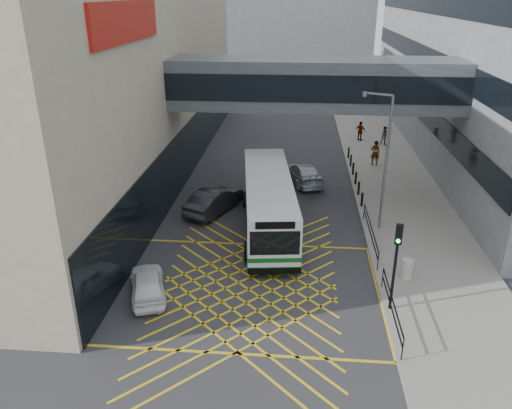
% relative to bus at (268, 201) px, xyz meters
% --- Properties ---
extents(ground, '(120.00, 120.00, 0.00)m').
position_rel_bus_xyz_m(ground, '(-0.48, -6.63, -1.70)').
color(ground, '#333335').
extents(building_whsmith, '(24.17, 42.00, 16.00)m').
position_rel_bus_xyz_m(building_whsmith, '(-18.46, 9.37, 6.29)').
color(building_whsmith, tan).
rests_on(building_whsmith, ground).
extents(building_far, '(28.00, 16.00, 18.00)m').
position_rel_bus_xyz_m(building_far, '(-2.48, 53.37, 7.30)').
color(building_far, gray).
rests_on(building_far, ground).
extents(skybridge, '(20.00, 4.10, 3.00)m').
position_rel_bus_xyz_m(skybridge, '(2.52, 5.37, 5.80)').
color(skybridge, '#474C52').
rests_on(skybridge, ground).
extents(pavement, '(6.00, 54.00, 0.16)m').
position_rel_bus_xyz_m(pavement, '(8.52, 8.37, -1.62)').
color(pavement, gray).
rests_on(pavement, ground).
extents(box_junction, '(12.00, 9.00, 0.01)m').
position_rel_bus_xyz_m(box_junction, '(-0.48, -6.63, -1.70)').
color(box_junction, gold).
rests_on(box_junction, ground).
extents(bus, '(3.91, 11.55, 3.18)m').
position_rel_bus_xyz_m(bus, '(0.00, 0.00, 0.00)').
color(bus, silver).
rests_on(bus, ground).
extents(car_white, '(2.84, 4.34, 1.28)m').
position_rel_bus_xyz_m(car_white, '(-4.98, -7.51, -1.06)').
color(car_white, white).
rests_on(car_white, ground).
extents(car_dark, '(3.73, 5.28, 1.54)m').
position_rel_bus_xyz_m(car_dark, '(-3.49, 2.06, -0.93)').
color(car_dark, '#222228').
rests_on(car_dark, ground).
extents(car_silver, '(3.38, 5.25, 1.51)m').
position_rel_bus_xyz_m(car_silver, '(2.06, 7.77, -0.95)').
color(car_silver, '#A0A5A9').
rests_on(car_silver, ground).
extents(traffic_light, '(0.32, 0.49, 4.12)m').
position_rel_bus_xyz_m(traffic_light, '(5.75, -7.93, 1.14)').
color(traffic_light, black).
rests_on(traffic_light, pavement).
extents(street_lamp, '(1.67, 0.91, 7.70)m').
position_rel_bus_xyz_m(street_lamp, '(6.28, 0.27, 2.84)').
color(street_lamp, slate).
rests_on(street_lamp, pavement).
extents(litter_bin, '(0.56, 0.56, 0.97)m').
position_rel_bus_xyz_m(litter_bin, '(6.94, -5.21, -1.06)').
color(litter_bin, '#ADA89E').
rests_on(litter_bin, pavement).
extents(kerb_railings, '(0.05, 12.54, 1.00)m').
position_rel_bus_xyz_m(kerb_railings, '(5.67, -4.85, -0.82)').
color(kerb_railings, black).
rests_on(kerb_railings, pavement).
extents(bollards, '(0.14, 10.14, 0.90)m').
position_rel_bus_xyz_m(bollards, '(5.77, 8.37, -1.09)').
color(bollards, black).
rests_on(bollards, pavement).
extents(pedestrian_a, '(0.77, 0.55, 1.94)m').
position_rel_bus_xyz_m(pedestrian_a, '(7.66, 11.85, -0.57)').
color(pedestrian_a, gray).
rests_on(pedestrian_a, pavement).
extents(pedestrian_b, '(0.82, 0.49, 1.67)m').
position_rel_bus_xyz_m(pedestrian_b, '(9.27, 17.46, -0.71)').
color(pedestrian_b, gray).
rests_on(pedestrian_b, pavement).
extents(pedestrian_c, '(1.13, 1.01, 1.76)m').
position_rel_bus_xyz_m(pedestrian_c, '(7.26, 18.75, -0.66)').
color(pedestrian_c, gray).
rests_on(pedestrian_c, pavement).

